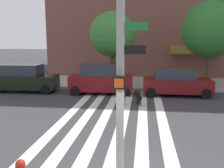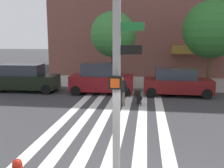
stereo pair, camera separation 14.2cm
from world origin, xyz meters
name	(u,v)px [view 1 (the left image)]	position (x,y,z in m)	size (l,w,h in m)	color
ground_plane	(135,115)	(0.00, 6.18, 0.00)	(160.00, 160.00, 0.00)	#353538
sidewalk_far	(139,83)	(0.00, 15.36, 0.07)	(80.00, 6.00, 0.15)	#A8A7A1
crosswalk_stripes	(115,114)	(-0.98, 6.18, 0.00)	(4.95, 11.76, 0.01)	silver
traffic_light_pole	(120,47)	(-0.14, -0.41, 3.52)	(0.74, 0.46, 5.80)	gray
parked_car_near_curb	(22,78)	(-8.12, 10.98, 0.95)	(4.80, 2.02, 1.93)	black
parked_car_behind_first	(101,79)	(-2.51, 10.98, 0.99)	(4.29, 2.00, 2.08)	maroon
parked_car_third_in_line	(176,82)	(2.51, 10.98, 0.89)	(4.37, 1.88, 1.81)	#5F1112
street_tree_nearest	(112,35)	(-2.00, 13.37, 4.01)	(3.41, 3.41, 5.59)	#4C3823
street_tree_middle	(210,30)	(4.99, 13.22, 4.34)	(4.05, 4.05, 6.23)	#4C3823
pedestrian_dog_walker	(122,90)	(-0.80, 7.78, 0.93)	(0.71, 0.30, 1.64)	#6B6051
dog_on_leash	(139,97)	(0.13, 8.24, 0.44)	(0.36, 1.01, 0.65)	black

